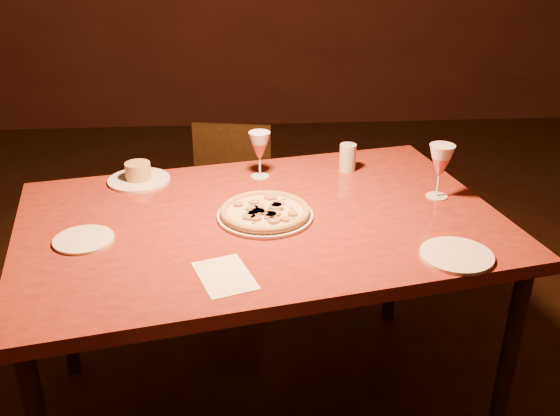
{
  "coord_description": "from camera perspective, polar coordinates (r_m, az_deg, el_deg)",
  "views": [
    {
      "loc": [
        -0.02,
        -1.86,
        1.76
      ],
      "look_at": [
        0.11,
        0.03,
        0.84
      ],
      "focal_mm": 40.0,
      "sensor_mm": 36.0,
      "label": 1
    }
  ],
  "objects": [
    {
      "name": "menu_card",
      "position": [
        1.74,
        -5.06,
        -6.18
      ],
      "size": [
        0.2,
        0.24,
        0.0
      ],
      "primitive_type": "cube",
      "rotation": [
        0.0,
        0.0,
        0.33
      ],
      "color": "white",
      "rests_on": "dining_table"
    },
    {
      "name": "water_tumbler",
      "position": [
        2.42,
        6.21,
        4.61
      ],
      "size": [
        0.06,
        0.06,
        0.11
      ],
      "primitive_type": "cylinder",
      "color": "#B3BEC4",
      "rests_on": "dining_table"
    },
    {
      "name": "pizza_plate",
      "position": [
        2.05,
        -1.38,
        -0.39
      ],
      "size": [
        0.32,
        0.32,
        0.03
      ],
      "color": "white",
      "rests_on": "dining_table"
    },
    {
      "name": "ramekin_saucer",
      "position": [
        2.37,
        -12.81,
        2.92
      ],
      "size": [
        0.23,
        0.23,
        0.07
      ],
      "color": "white",
      "rests_on": "dining_table"
    },
    {
      "name": "side_plate_left",
      "position": [
        2.0,
        -17.51,
        -2.77
      ],
      "size": [
        0.18,
        0.18,
        0.01
      ],
      "primitive_type": "cylinder",
      "color": "white",
      "rests_on": "dining_table"
    },
    {
      "name": "wine_glass_far",
      "position": [
        2.33,
        -1.87,
        4.88
      ],
      "size": [
        0.08,
        0.08,
        0.18
      ],
      "primitive_type": null,
      "color": "#CC5D55",
      "rests_on": "dining_table"
    },
    {
      "name": "wine_glass_right",
      "position": [
        2.23,
        14.39,
        3.26
      ],
      "size": [
        0.09,
        0.09,
        0.19
      ],
      "primitive_type": null,
      "color": "#CC5D55",
      "rests_on": "dining_table"
    },
    {
      "name": "side_plate_near",
      "position": [
        1.9,
        15.84,
        -4.18
      ],
      "size": [
        0.21,
        0.21,
        0.01
      ],
      "primitive_type": "cylinder",
      "color": "white",
      "rests_on": "dining_table"
    },
    {
      "name": "dining_table",
      "position": [
        2.09,
        -1.72,
        -2.68
      ],
      "size": [
        1.73,
        1.29,
        0.84
      ],
      "rotation": [
        0.0,
        0.0,
        0.2
      ],
      "color": "maroon",
      "rests_on": "floor"
    },
    {
      "name": "chair_far",
      "position": [
        3.09,
        -4.64,
        0.74
      ],
      "size": [
        0.45,
        0.45,
        0.8
      ],
      "rotation": [
        0.0,
        0.0,
        -0.18
      ],
      "color": "black",
      "rests_on": "floor"
    },
    {
      "name": "floor",
      "position": [
        2.56,
        -2.47,
        -17.63
      ],
      "size": [
        7.0,
        7.0,
        0.0
      ],
      "primitive_type": "plane",
      "color": "black",
      "rests_on": "ground"
    }
  ]
}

